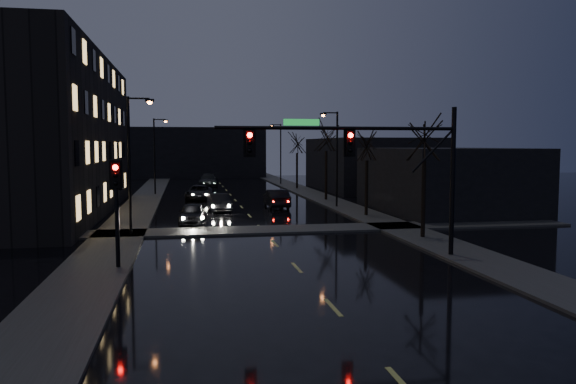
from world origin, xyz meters
name	(u,v)px	position (x,y,z in m)	size (l,w,h in m)	color
ground	(351,327)	(0.00, 0.00, 0.00)	(160.00, 160.00, 0.00)	black
sidewalk_left	(141,204)	(-8.50, 35.00, 0.06)	(3.00, 140.00, 0.12)	#2D2D2B
sidewalk_right	(330,201)	(8.50, 35.00, 0.06)	(3.00, 140.00, 0.12)	#2D2D2B
sidewalk_cross	(263,230)	(0.00, 18.50, 0.06)	(40.00, 3.00, 0.12)	#2D2D2B
apartment_block	(25,135)	(-16.50, 30.00, 6.00)	(12.00, 30.00, 12.00)	black
commercial_right_near	(445,180)	(15.50, 26.00, 2.50)	(10.00, 14.00, 5.00)	black
commercial_right_far	(372,164)	(17.00, 48.00, 3.00)	(12.00, 18.00, 6.00)	black
far_block	(195,153)	(-3.00, 78.00, 4.00)	(22.00, 10.00, 8.00)	black
signal_mast	(376,154)	(3.85, 9.00, 4.87)	(11.11, 0.41, 7.00)	black
signal_pole_left	(117,199)	(-7.50, 8.99, 3.01)	(0.35, 0.41, 4.53)	black
tree_near	(425,127)	(8.40, 14.00, 6.22)	(3.52, 3.52, 8.08)	black
tree_mid_a	(367,137)	(8.40, 24.00, 5.83)	(3.30, 3.30, 7.58)	black
tree_mid_b	(326,130)	(8.40, 36.00, 6.61)	(3.74, 3.74, 8.59)	black
tree_far	(297,138)	(8.40, 50.00, 6.06)	(3.43, 3.43, 7.88)	black
streetlight_l_near	(133,153)	(-7.58, 18.00, 4.77)	(1.53, 0.28, 8.00)	black
streetlight_l_far	(157,149)	(-7.58, 45.00, 4.77)	(1.53, 0.28, 8.00)	black
streetlight_r_mid	(335,151)	(7.58, 30.00, 4.77)	(1.53, 0.28, 8.00)	black
streetlight_r_far	(279,149)	(7.58, 58.00, 4.77)	(1.53, 0.28, 8.00)	black
oncoming_car_a	(192,213)	(-4.24, 22.53, 0.69)	(1.63, 4.04, 1.38)	black
oncoming_car_b	(219,203)	(-2.04, 29.25, 0.69)	(1.46, 4.20, 1.38)	black
oncoming_car_c	(199,192)	(-3.40, 39.01, 0.70)	(2.33, 5.05, 1.40)	black
oncoming_car_d	(209,180)	(-1.80, 55.72, 0.82)	(2.31, 5.67, 1.65)	black
lead_car	(276,198)	(2.83, 31.00, 0.77)	(1.62, 4.66, 1.53)	black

